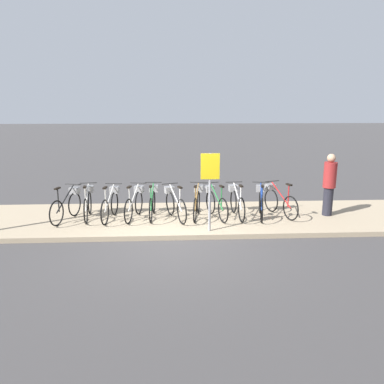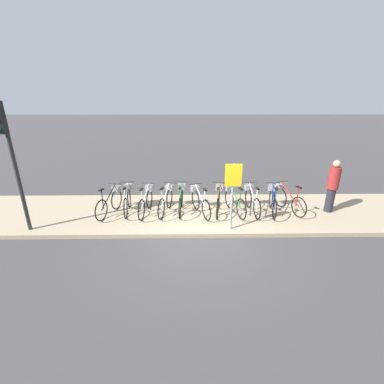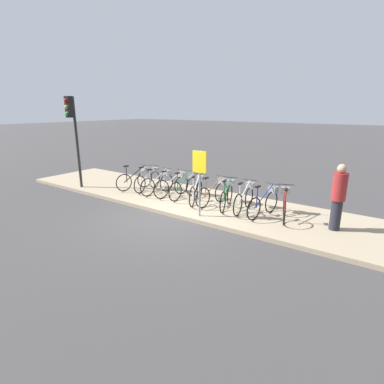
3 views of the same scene
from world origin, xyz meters
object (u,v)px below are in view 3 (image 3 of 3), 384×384
(parked_bicycle_0, at_px, (137,178))
(parked_bicycle_2, at_px, (159,182))
(parked_bicycle_4, at_px, (186,186))
(traffic_light, at_px, (72,123))
(parked_bicycle_6, at_px, (214,191))
(parked_bicycle_1, at_px, (149,179))
(parked_bicycle_8, at_px, (245,197))
(parked_bicycle_5, at_px, (197,189))
(pedestrian, at_px, (338,196))
(parked_bicycle_7, at_px, (227,194))
(parked_bicycle_10, at_px, (285,203))
(parked_bicycle_3, at_px, (174,184))
(parked_bicycle_9, at_px, (265,201))
(sign_post, at_px, (200,172))

(parked_bicycle_0, distance_m, parked_bicycle_2, 1.12)
(parked_bicycle_4, xyz_separation_m, traffic_light, (-4.21, -1.31, 2.03))
(parked_bicycle_2, xyz_separation_m, parked_bicycle_6, (2.30, 0.04, 0.00))
(parked_bicycle_1, bearing_deg, parked_bicycle_8, -1.20)
(parked_bicycle_5, height_order, traffic_light, traffic_light)
(parked_bicycle_4, xyz_separation_m, pedestrian, (4.79, -0.09, 0.46))
(parked_bicycle_2, xyz_separation_m, parked_bicycle_8, (3.37, 0.04, 0.00))
(parked_bicycle_7, relative_size, parked_bicycle_10, 1.02)
(parked_bicycle_3, relative_size, parked_bicycle_6, 0.99)
(parked_bicycle_4, bearing_deg, parked_bicycle_9, -2.55)
(parked_bicycle_1, relative_size, parked_bicycle_9, 1.01)
(parked_bicycle_8, bearing_deg, parked_bicycle_7, -176.60)
(parked_bicycle_1, xyz_separation_m, pedestrian, (6.51, -0.10, 0.46))
(parked_bicycle_2, bearing_deg, parked_bicycle_8, 0.62)
(parked_bicycle_0, height_order, sign_post, sign_post)
(parked_bicycle_6, xyz_separation_m, parked_bicycle_10, (2.24, 0.07, 0.00))
(parked_bicycle_3, height_order, parked_bicycle_10, same)
(parked_bicycle_1, relative_size, traffic_light, 0.45)
(parked_bicycle_1, distance_m, parked_bicycle_7, 3.41)
(parked_bicycle_0, xyz_separation_m, parked_bicycle_9, (5.14, 0.00, 0.00))
(parked_bicycle_6, xyz_separation_m, pedestrian, (3.59, -0.03, 0.46))
(parked_bicycle_0, relative_size, parked_bicycle_4, 0.97)
(parked_bicycle_0, distance_m, parked_bicycle_7, 3.90)
(parked_bicycle_0, distance_m, parked_bicycle_4, 2.22)
(parked_bicycle_10, height_order, pedestrian, pedestrian)
(parked_bicycle_8, bearing_deg, traffic_light, -169.18)
(parked_bicycle_3, height_order, parked_bicycle_6, same)
(parked_bicycle_4, bearing_deg, parked_bicycle_0, -176.54)
(parked_bicycle_9, xyz_separation_m, traffic_light, (-7.13, -1.18, 2.03))
(parked_bicycle_1, distance_m, parked_bicycle_8, 3.99)
(parked_bicycle_0, bearing_deg, parked_bicycle_2, 1.22)
(parked_bicycle_4, height_order, parked_bicycle_7, same)
(parked_bicycle_2, distance_m, traffic_light, 3.90)
(parked_bicycle_2, xyz_separation_m, parked_bicycle_4, (1.10, 0.11, 0.00))
(parked_bicycle_1, bearing_deg, parked_bicycle_4, -0.32)
(parked_bicycle_10, bearing_deg, pedestrian, -4.02)
(parked_bicycle_6, xyz_separation_m, parked_bicycle_9, (1.72, -0.06, 0.00))
(parked_bicycle_0, xyz_separation_m, parked_bicycle_8, (4.49, 0.06, 0.00))
(sign_post, bearing_deg, parked_bicycle_5, 127.49)
(parked_bicycle_7, bearing_deg, parked_bicycle_10, 3.61)
(traffic_light, bearing_deg, parked_bicycle_8, 10.82)
(parked_bicycle_10, height_order, sign_post, sign_post)
(parked_bicycle_1, bearing_deg, parked_bicycle_9, -1.72)
(parked_bicycle_3, distance_m, parked_bicycle_9, 3.39)
(parked_bicycle_2, bearing_deg, parked_bicycle_3, 4.40)
(traffic_light, bearing_deg, parked_bicycle_1, 27.97)
(parked_bicycle_0, height_order, parked_bicycle_8, same)
(parked_bicycle_6, relative_size, parked_bicycle_10, 1.04)
(parked_bicycle_0, relative_size, parked_bicycle_9, 0.99)
(parked_bicycle_6, xyz_separation_m, traffic_light, (-5.41, -1.25, 2.03))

